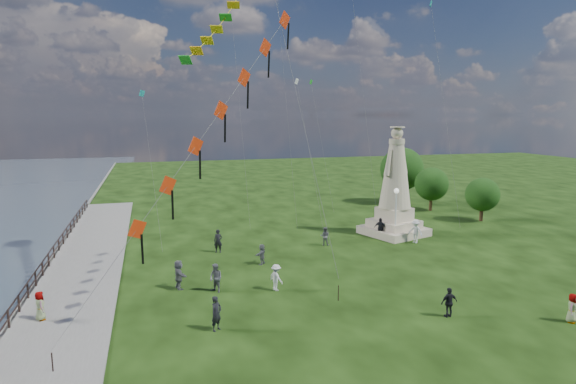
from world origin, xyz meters
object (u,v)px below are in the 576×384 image
object	(u,v)px
person_5	(179,275)
person_10	(40,308)
person_1	(216,278)
person_6	(218,241)
person_8	(415,231)
person_9	(380,228)
person_2	(276,277)
lamppost	(396,203)
person_11	(262,254)
statue	(395,195)
person_4	(572,308)
person_0	(216,313)
person_3	(449,302)
person_7	(325,236)

from	to	relation	value
person_5	person_10	xyz separation A→B (m)	(-7.01, -2.83, -0.14)
person_1	person_6	bearing A→B (deg)	133.50
person_8	person_9	world-z (taller)	person_8
person_9	person_2	bearing A→B (deg)	-99.57
lamppost	person_5	distance (m)	19.21
person_2	person_11	distance (m)	5.20
person_1	person_5	size ratio (longest dim) A/B	0.97
statue	person_4	xyz separation A→B (m)	(-0.18, -18.74, -2.79)
lamppost	person_10	bearing A→B (deg)	-159.58
person_8	person_11	bearing A→B (deg)	-114.62
person_5	person_11	size ratio (longest dim) A/B	1.23
statue	person_0	world-z (taller)	statue
person_11	person_5	bearing A→B (deg)	-22.19
person_6	person_1	bearing A→B (deg)	-81.86
person_10	person_3	bearing A→B (deg)	-125.27
person_11	person_4	bearing A→B (deg)	81.48
person_8	person_6	bearing A→B (deg)	-129.50
person_0	person_4	bearing A→B (deg)	-54.65
person_11	person_2	bearing A→B (deg)	34.61
statue	person_3	xyz separation A→B (m)	(-5.74, -16.45, -2.75)
person_1	person_2	world-z (taller)	person_1
person_9	person_0	bearing A→B (deg)	-97.30
person_2	person_8	bearing A→B (deg)	-88.54
person_3	person_7	size ratio (longest dim) A/B	1.06
lamppost	person_7	bearing A→B (deg)	177.03
person_2	person_9	world-z (taller)	person_9
lamppost	person_6	xyz separation A→B (m)	(-14.59, 0.62, -2.29)
person_6	person_8	size ratio (longest dim) A/B	0.93
person_9	person_10	xyz separation A→B (m)	(-24.11, -10.33, -0.14)
person_2	person_9	distance (m)	14.87
statue	person_4	world-z (taller)	statue
person_2	person_4	size ratio (longest dim) A/B	1.06
person_7	person_10	xyz separation A→B (m)	(-18.86, -9.61, 0.00)
person_1	person_2	xyz separation A→B (m)	(3.48, -0.69, -0.06)
person_10	person_4	bearing A→B (deg)	-127.02
person_3	person_5	xyz separation A→B (m)	(-13.15, 8.05, 0.10)
person_1	person_8	world-z (taller)	person_8
person_3	person_4	distance (m)	6.00
person_10	person_6	bearing A→B (deg)	-67.02
person_0	person_4	xyz separation A→B (m)	(17.31, -4.05, -0.12)
person_2	person_9	bearing A→B (deg)	-77.59
person_7	statue	bearing A→B (deg)	-141.64
lamppost	person_11	bearing A→B (deg)	-165.45
person_0	person_3	distance (m)	11.89
person_8	person_2	bearing A→B (deg)	-95.53
person_4	person_10	xyz separation A→B (m)	(-25.71, 7.51, -0.00)
statue	person_10	world-z (taller)	statue
lamppost	person_6	bearing A→B (deg)	177.56
person_2	person_10	bearing A→B (deg)	67.81
person_10	lamppost	bearing A→B (deg)	-90.32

